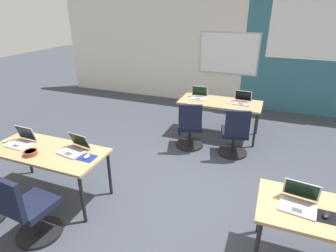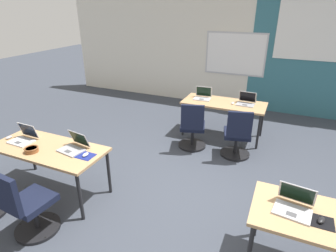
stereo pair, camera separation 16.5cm
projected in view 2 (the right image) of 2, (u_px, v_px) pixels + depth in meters
name	position (u px, v px, depth m)	size (l,w,h in m)	color
ground_plane	(183.00, 198.00, 3.89)	(24.00, 24.00, 0.00)	#383D47
back_wall_assembly	(247.00, 52.00, 6.81)	(10.00, 0.27, 2.80)	silver
desk_near_left	(49.00, 151.00, 3.77)	(1.60, 0.70, 0.72)	tan
desk_far_center	(224.00, 105.00, 5.46)	(1.60, 0.70, 0.72)	tan
laptop_near_left_end	(24.00, 138.00, 3.90)	(0.34, 0.30, 0.23)	silver
mouse_near_left_end	(9.00, 137.00, 3.98)	(0.06, 0.10, 0.03)	#B2B2B7
laptop_near_left_inner	(74.00, 146.00, 3.67)	(0.37, 0.36, 0.23)	#9E9EA3
mousepad_near_left_inner	(86.00, 156.00, 3.53)	(0.22, 0.19, 0.00)	navy
mouse_near_left_inner	(86.00, 155.00, 3.52)	(0.06, 0.10, 0.03)	silver
chair_near_left_inner	(27.00, 208.00, 3.14)	(0.52, 0.56, 0.92)	black
laptop_near_right_inner	(294.00, 205.00, 2.60)	(0.37, 0.34, 0.23)	#B7B7BC
mousepad_near_right_inner	(321.00, 222.00, 2.47)	(0.22, 0.19, 0.00)	black
mouse_near_right_inner	(321.00, 220.00, 2.46)	(0.09, 0.11, 0.03)	black
laptop_far_right	(246.00, 102.00, 5.32)	(0.35, 0.32, 0.23)	#9E9EA3
mouse_far_right	(233.00, 103.00, 5.35)	(0.06, 0.10, 0.03)	silver
chair_far_right	(237.00, 138.00, 4.78)	(0.54, 0.59, 0.92)	black
laptop_far_left	(203.00, 96.00, 5.63)	(0.35, 0.31, 0.23)	#B7B7BC
chair_far_left	(192.00, 130.00, 5.08)	(0.54, 0.60, 0.92)	black
snack_bowl	(31.00, 149.00, 3.62)	(0.18, 0.18, 0.06)	brown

